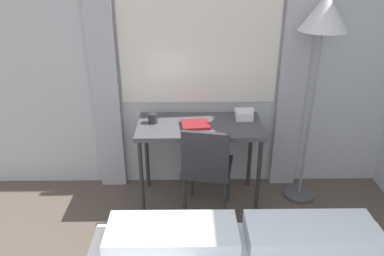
# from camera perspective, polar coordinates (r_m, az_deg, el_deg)

# --- Properties ---
(wall_back_with_window) EXTENTS (5.05, 0.13, 2.70)m
(wall_back_with_window) POSITION_cam_1_polar(r_m,az_deg,el_deg) (3.35, -2.43, 12.17)
(wall_back_with_window) COLOR silver
(wall_back_with_window) RESTS_ON ground_plane
(desk) EXTENTS (1.07, 0.54, 0.77)m
(desk) POSITION_cam_1_polar(r_m,az_deg,el_deg) (3.23, 1.16, -0.62)
(desk) COLOR #4C4C51
(desk) RESTS_ON ground_plane
(desk_chair) EXTENTS (0.47, 0.47, 0.85)m
(desk_chair) POSITION_cam_1_polar(r_m,az_deg,el_deg) (3.14, 2.25, -5.68)
(desk_chair) COLOR #333338
(desk_chair) RESTS_ON ground_plane
(standing_lamp) EXTENTS (0.38, 0.38, 1.83)m
(standing_lamp) POSITION_cam_1_polar(r_m,az_deg,el_deg) (3.18, 19.33, 14.38)
(standing_lamp) COLOR #4C4C51
(standing_lamp) RESTS_ON ground_plane
(telephone) EXTENTS (0.17, 0.14, 0.10)m
(telephone) POSITION_cam_1_polar(r_m,az_deg,el_deg) (3.32, 7.93, 2.09)
(telephone) COLOR white
(telephone) RESTS_ON desk
(book) EXTENTS (0.25, 0.22, 0.02)m
(book) POSITION_cam_1_polar(r_m,az_deg,el_deg) (3.17, 0.53, 0.55)
(book) COLOR maroon
(book) RESTS_ON desk
(mug) EXTENTS (0.08, 0.08, 0.09)m
(mug) POSITION_cam_1_polar(r_m,az_deg,el_deg) (3.23, -5.97, 1.51)
(mug) COLOR #262628
(mug) RESTS_ON desk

